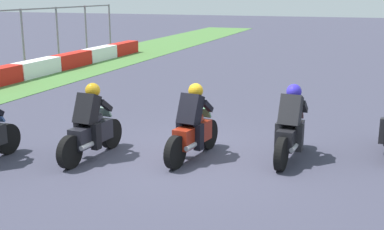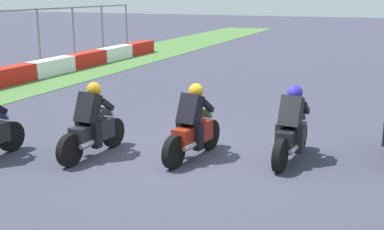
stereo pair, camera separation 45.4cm
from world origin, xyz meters
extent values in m
plane|color=#3A3A4B|center=(0.00, 0.00, 0.00)|extent=(120.00, 120.00, 0.00)
cube|color=red|center=(4.92, 9.14, 0.32)|extent=(2.41, 0.60, 0.64)
cube|color=white|center=(7.38, 9.14, 0.32)|extent=(2.41, 0.60, 0.64)
cube|color=red|center=(9.84, 9.14, 0.32)|extent=(2.41, 0.60, 0.64)
cube|color=white|center=(12.31, 9.14, 0.32)|extent=(2.41, 0.60, 0.64)
cube|color=red|center=(14.77, 9.14, 0.32)|extent=(2.41, 0.60, 0.64)
cylinder|color=slate|center=(9.04, 11.03, 1.28)|extent=(0.10, 0.10, 2.56)
cylinder|color=slate|center=(11.63, 11.03, 1.28)|extent=(0.10, 0.10, 2.56)
cylinder|color=slate|center=(14.21, 11.03, 1.28)|extent=(0.10, 0.10, 2.56)
cylinder|color=slate|center=(16.80, 11.03, 1.28)|extent=(0.10, 0.10, 2.56)
cylinder|color=black|center=(1.26, -1.95, 0.32)|extent=(0.65, 0.19, 0.64)
cylinder|color=black|center=(-0.13, -1.84, 0.32)|extent=(0.65, 0.19, 0.64)
cube|color=black|center=(0.56, -1.90, 0.50)|extent=(1.12, 0.40, 0.40)
ellipsoid|color=black|center=(0.66, -1.90, 0.80)|extent=(0.50, 0.34, 0.24)
cube|color=red|center=(0.06, -1.86, 0.52)|extent=(0.07, 0.16, 0.08)
cylinder|color=#A5A5AD|center=(0.20, -2.03, 0.37)|extent=(0.43, 0.13, 0.10)
cube|color=black|center=(0.47, -1.89, 1.02)|extent=(0.51, 0.44, 0.66)
sphere|color=#3228C3|center=(0.68, -1.91, 1.36)|extent=(0.32, 0.32, 0.30)
cube|color=#795358|center=(1.06, -1.93, 0.84)|extent=(0.17, 0.27, 0.23)
cube|color=black|center=(0.46, -1.69, 0.50)|extent=(0.19, 0.15, 0.52)
cube|color=black|center=(0.43, -2.09, 0.50)|extent=(0.19, 0.15, 0.52)
cube|color=black|center=(0.86, -1.74, 1.04)|extent=(0.39, 0.13, 0.31)
cube|color=black|center=(0.83, -2.10, 1.04)|extent=(0.39, 0.13, 0.31)
cylinder|color=black|center=(0.68, -0.15, 0.32)|extent=(0.65, 0.23, 0.64)
cylinder|color=black|center=(-0.70, 0.06, 0.32)|extent=(0.65, 0.23, 0.64)
cube|color=maroon|center=(-0.01, -0.05, 0.50)|extent=(1.14, 0.48, 0.40)
ellipsoid|color=maroon|center=(0.09, -0.06, 0.80)|extent=(0.52, 0.37, 0.24)
cube|color=red|center=(-0.52, 0.03, 0.52)|extent=(0.08, 0.17, 0.08)
cylinder|color=#A5A5AD|center=(-0.38, -0.15, 0.37)|extent=(0.43, 0.16, 0.10)
cube|color=black|center=(-0.11, -0.03, 1.02)|extent=(0.54, 0.47, 0.66)
sphere|color=#C38D16|center=(0.11, -0.06, 1.36)|extent=(0.34, 0.34, 0.30)
cube|color=#4C8C61|center=(0.48, -0.12, 0.84)|extent=(0.19, 0.28, 0.23)
cube|color=black|center=(-0.10, 0.17, 0.50)|extent=(0.20, 0.17, 0.52)
cube|color=black|center=(-0.16, -0.23, 0.50)|extent=(0.20, 0.17, 0.52)
cube|color=black|center=(0.29, 0.09, 1.04)|extent=(0.40, 0.16, 0.31)
cube|color=black|center=(0.24, -0.27, 1.04)|extent=(0.40, 0.16, 0.31)
cylinder|color=black|center=(0.03, 1.83, 0.32)|extent=(0.65, 0.19, 0.64)
cylinder|color=black|center=(-1.36, 1.94, 0.32)|extent=(0.65, 0.19, 0.64)
cube|color=black|center=(-0.67, 1.88, 0.50)|extent=(1.12, 0.41, 0.40)
ellipsoid|color=black|center=(-0.57, 1.87, 0.80)|extent=(0.50, 0.34, 0.24)
cube|color=red|center=(-1.17, 1.92, 0.52)|extent=(0.07, 0.16, 0.08)
cylinder|color=#A5A5AD|center=(-1.03, 1.75, 0.37)|extent=(0.43, 0.13, 0.10)
cube|color=black|center=(-0.77, 1.89, 1.02)|extent=(0.52, 0.44, 0.66)
sphere|color=#C38D16|center=(-0.55, 1.87, 1.36)|extent=(0.32, 0.32, 0.30)
cube|color=gray|center=(-0.17, 1.84, 0.84)|extent=(0.18, 0.27, 0.23)
cube|color=black|center=(-0.77, 2.09, 0.50)|extent=(0.19, 0.15, 0.52)
cube|color=black|center=(-0.80, 1.69, 0.50)|extent=(0.19, 0.15, 0.52)
cube|color=black|center=(-0.37, 2.04, 1.04)|extent=(0.39, 0.13, 0.31)
cube|color=black|center=(-0.40, 1.68, 1.04)|extent=(0.39, 0.13, 0.31)
cylinder|color=black|center=(-1.05, 3.64, 0.32)|extent=(0.65, 0.18, 0.64)
cube|color=#3E5990|center=(-1.25, 3.66, 0.84)|extent=(0.17, 0.27, 0.23)
camera|label=1|loc=(-9.00, -3.24, 3.26)|focal=46.59mm
camera|label=2|loc=(-8.84, -3.67, 3.26)|focal=46.59mm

